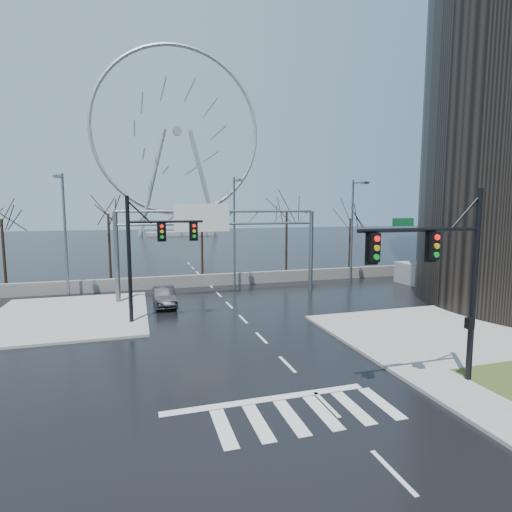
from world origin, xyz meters
name	(u,v)px	position (x,y,z in m)	size (l,w,h in m)	color
ground	(287,364)	(0.00, 0.00, 0.00)	(260.00, 260.00, 0.00)	black
sidewalk_right_ext	(434,331)	(10.00, 2.00, 0.07)	(12.00, 10.00, 0.15)	gray
sidewalk_far	(70,315)	(-11.00, 12.00, 0.07)	(10.00, 12.00, 0.15)	gray
barrier_wall	(210,280)	(0.00, 20.00, 0.55)	(52.00, 0.50, 1.10)	slate
signal_mast_near	(448,268)	(5.14, -4.04, 4.87)	(5.52, 0.41, 8.00)	black
signal_mast_far	(148,247)	(-5.87, 8.96, 4.83)	(4.72, 0.41, 8.00)	black
sign_gantry	(216,234)	(-0.38, 14.96, 5.18)	(16.36, 0.40, 7.60)	slate
streetlight_left	(64,225)	(-12.00, 18.16, 5.89)	(0.50, 2.55, 10.00)	slate
streetlight_mid	(235,224)	(2.00, 18.16, 5.89)	(0.50, 2.55, 10.00)	slate
streetlight_right	(354,222)	(14.00, 18.16, 5.89)	(0.50, 2.55, 10.00)	slate
tree_far_left	(2,227)	(-18.00, 24.00, 5.57)	(3.50, 3.50, 7.00)	black
tree_left	(108,222)	(-9.00, 23.50, 5.98)	(3.75, 3.75, 7.50)	black
tree_center	(202,229)	(0.00, 24.50, 5.17)	(3.25, 3.25, 6.50)	black
tree_right	(287,218)	(9.00, 23.50, 6.22)	(3.90, 3.90, 7.80)	black
tree_far_right	(350,225)	(17.00, 24.00, 5.41)	(3.40, 3.40, 6.80)	black
ferris_wheel	(177,138)	(5.00, 95.00, 26.13)	(45.00, 6.00, 50.91)	gray
car	(164,296)	(-4.67, 13.28, 0.70)	(1.47, 4.23, 1.39)	black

